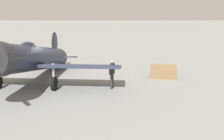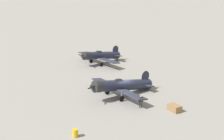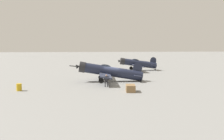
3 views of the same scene
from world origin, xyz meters
The scene contains 6 objects.
ground_plane centered at (0.00, 0.00, 0.00)m, with size 400.00×400.00×0.00m, color gray.
airplane_foreground centered at (-0.03, -0.50, 1.59)m, with size 10.95×11.46×3.18m.
airplane_mid_apron centered at (-15.69, 7.62, 1.63)m, with size 10.89×9.18×3.13m.
ground_crew_mechanic centered at (4.87, -1.36, 1.03)m, with size 0.32×0.65×1.70m.
equipment_crate centered at (8.34, 1.25, 0.42)m, with size 1.81×1.28×0.84m.
fuel_drum centered at (6.18, -12.32, 0.44)m, with size 0.67×0.67×0.89m.
Camera 2 is at (33.69, -29.61, 17.04)m, focal length 53.43 mm.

